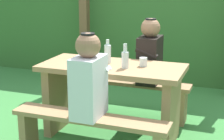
# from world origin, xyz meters

# --- Properties ---
(ground_plane) EXTENTS (12.00, 12.00, 0.00)m
(ground_plane) POSITION_xyz_m (0.00, 0.00, 0.00)
(ground_plane) COLOR #3C843E
(hedge_backdrop) EXTENTS (6.40, 0.71, 1.82)m
(hedge_backdrop) POSITION_xyz_m (0.00, 2.34, 0.91)
(hedge_backdrop) COLOR #366B2F
(hedge_backdrop) RESTS_ON ground_plane
(pergola_post_left) EXTENTS (0.12, 0.12, 1.92)m
(pergola_post_left) POSITION_xyz_m (-1.07, 1.72, 0.96)
(pergola_post_left) COLOR brown
(pergola_post_left) RESTS_ON ground_plane
(picnic_table) EXTENTS (1.40, 0.64, 0.75)m
(picnic_table) POSITION_xyz_m (0.00, 0.00, 0.51)
(picnic_table) COLOR #9E7A51
(picnic_table) RESTS_ON ground_plane
(bench_near) EXTENTS (1.40, 0.24, 0.43)m
(bench_near) POSITION_xyz_m (0.00, -0.56, 0.31)
(bench_near) COLOR #9E7A51
(bench_near) RESTS_ON ground_plane
(bench_far) EXTENTS (1.40, 0.24, 0.43)m
(bench_far) POSITION_xyz_m (0.00, 0.56, 0.31)
(bench_far) COLOR #9E7A51
(bench_far) RESTS_ON ground_plane
(person_white_shirt) EXTENTS (0.25, 0.35, 0.72)m
(person_white_shirt) POSITION_xyz_m (0.00, -0.56, 0.76)
(person_white_shirt) COLOR silver
(person_white_shirt) RESTS_ON bench_near
(person_black_coat) EXTENTS (0.25, 0.35, 0.72)m
(person_black_coat) POSITION_xyz_m (0.23, 0.56, 0.76)
(person_black_coat) COLOR black
(person_black_coat) RESTS_ON bench_far
(drinking_glass) EXTENTS (0.08, 0.08, 0.09)m
(drinking_glass) POSITION_xyz_m (0.30, 0.06, 0.79)
(drinking_glass) COLOR silver
(drinking_glass) RESTS_ON picnic_table
(bottle_left) EXTENTS (0.07, 0.07, 0.23)m
(bottle_left) POSITION_xyz_m (0.15, -0.06, 0.84)
(bottle_left) COLOR silver
(bottle_left) RESTS_ON picnic_table
(bottle_right) EXTENTS (0.07, 0.07, 0.24)m
(bottle_right) POSITION_xyz_m (-0.07, 0.05, 0.85)
(bottle_right) COLOR silver
(bottle_right) RESTS_ON picnic_table
(cell_phone) EXTENTS (0.13, 0.16, 0.01)m
(cell_phone) POSITION_xyz_m (-0.00, -0.13, 0.75)
(cell_phone) COLOR silver
(cell_phone) RESTS_ON picnic_table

